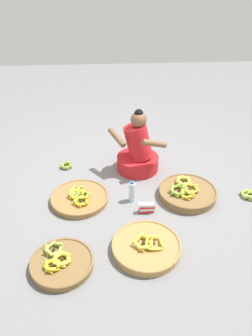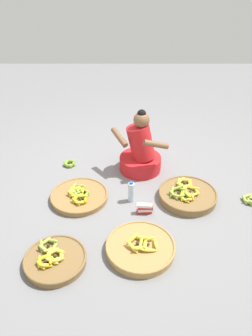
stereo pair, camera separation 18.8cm
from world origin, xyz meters
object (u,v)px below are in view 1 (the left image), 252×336
(banana_basket_back_center, at_px, (79,198))
(banana_basket_back_right, at_px, (146,246))
(banana_basket_near_bicycle, at_px, (187,192))
(banana_basket_back_left, at_px, (61,263))
(loose_bananas_front_right, at_px, (250,195))
(loose_bananas_mid_left, at_px, (66,165))
(packet_carton_stack, at_px, (147,208))
(water_bottle, at_px, (132,192))
(vendor_woman_front, at_px, (138,151))

(banana_basket_back_center, bearing_deg, banana_basket_back_right, -49.25)
(banana_basket_near_bicycle, distance_m, banana_basket_back_left, 1.59)
(loose_bananas_front_right, height_order, loose_bananas_mid_left, loose_bananas_front_right)
(loose_bananas_mid_left, distance_m, packet_carton_stack, 1.31)
(banana_basket_near_bicycle, relative_size, banana_basket_back_left, 1.16)
(water_bottle, bearing_deg, banana_basket_back_center, 176.93)
(vendor_woman_front, height_order, banana_basket_back_left, vendor_woman_front)
(banana_basket_back_right, distance_m, water_bottle, 0.74)
(banana_basket_back_left, relative_size, loose_bananas_mid_left, 3.05)
(vendor_woman_front, distance_m, banana_basket_back_center, 0.94)
(banana_basket_back_left, height_order, loose_bananas_front_right, banana_basket_back_left)
(banana_basket_near_bicycle, distance_m, water_bottle, 0.63)
(banana_basket_near_bicycle, bearing_deg, water_bottle, -177.01)
(vendor_woman_front, height_order, loose_bananas_mid_left, vendor_woman_front)
(water_bottle, bearing_deg, loose_bananas_mid_left, 137.72)
(vendor_woman_front, relative_size, banana_basket_back_center, 1.27)
(vendor_woman_front, height_order, water_bottle, vendor_woman_front)
(vendor_woman_front, bearing_deg, loose_bananas_front_right, -28.12)
(banana_basket_back_left, bearing_deg, vendor_woman_front, 61.64)
(banana_basket_back_right, relative_size, water_bottle, 2.50)
(banana_basket_near_bicycle, distance_m, loose_bananas_front_right, 0.71)
(loose_bananas_mid_left, height_order, packet_carton_stack, packet_carton_stack)
(banana_basket_near_bicycle, height_order, banana_basket_back_center, banana_basket_near_bicycle)
(banana_basket_back_right, bearing_deg, packet_carton_stack, 82.91)
(banana_basket_near_bicycle, xyz_separation_m, packet_carton_stack, (-0.48, -0.24, 0.00))
(banana_basket_near_bicycle, distance_m, loose_bananas_mid_left, 1.57)
(banana_basket_near_bicycle, xyz_separation_m, loose_bananas_front_right, (0.71, -0.06, -0.03))
(vendor_woman_front, height_order, banana_basket_back_right, vendor_woman_front)
(banana_basket_back_right, xyz_separation_m, banana_basket_back_center, (-0.65, 0.76, -0.00))
(loose_bananas_front_right, relative_size, packet_carton_stack, 1.33)
(banana_basket_near_bicycle, bearing_deg, vendor_woman_front, 130.35)
(vendor_woman_front, relative_size, packet_carton_stack, 4.68)
(banana_basket_back_center, xyz_separation_m, water_bottle, (0.58, -0.03, 0.08))
(vendor_woman_front, relative_size, loose_bananas_mid_left, 4.45)
(vendor_woman_front, bearing_deg, banana_basket_back_left, -118.36)
(banana_basket_back_right, relative_size, packet_carton_stack, 3.71)
(banana_basket_back_center, relative_size, water_bottle, 2.48)
(banana_basket_back_right, relative_size, loose_bananas_front_right, 2.79)
(packet_carton_stack, bearing_deg, loose_bananas_mid_left, 135.25)
(banana_basket_near_bicycle, height_order, loose_bananas_front_right, banana_basket_near_bicycle)
(loose_bananas_front_right, bearing_deg, banana_basket_back_left, -157.34)
(loose_bananas_front_right, distance_m, packet_carton_stack, 1.21)
(banana_basket_near_bicycle, height_order, banana_basket_back_left, banana_basket_near_bicycle)
(vendor_woman_front, xyz_separation_m, loose_bananas_mid_left, (-0.91, 0.09, -0.23))
(banana_basket_back_left, height_order, loose_bananas_mid_left, banana_basket_back_left)
(banana_basket_back_center, distance_m, loose_bananas_mid_left, 0.72)
(loose_bananas_front_right, bearing_deg, packet_carton_stack, -171.43)
(banana_basket_back_center, bearing_deg, loose_bananas_mid_left, 106.92)
(banana_basket_back_right, bearing_deg, loose_bananas_mid_left, 120.85)
(banana_basket_near_bicycle, relative_size, banana_basket_back_center, 1.01)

